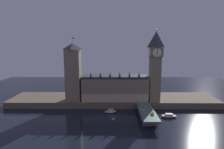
{
  "coord_description": "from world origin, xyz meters",
  "views": [
    {
      "loc": [
        -0.07,
        -159.37,
        64.33
      ],
      "look_at": [
        -1.34,
        20.0,
        34.73
      ],
      "focal_mm": 30.0,
      "sensor_mm": 36.0,
      "label": 1
    }
  ],
  "objects": [
    {
      "name": "parliament_hall",
      "position": [
        1.46,
        31.05,
        19.16
      ],
      "size": [
        66.71,
        21.47,
        30.4
      ],
      "color": "#7F7056",
      "rests_on": "embankment"
    },
    {
      "name": "car_southbound_lead",
      "position": [
        32.03,
        -14.01,
        7.79
      ],
      "size": [
        1.89,
        4.14,
        1.55
      ],
      "color": "yellow",
      "rests_on": "bridge"
    },
    {
      "name": "pedestrian_near_rail",
      "position": [
        23.22,
        -14.99,
        7.97
      ],
      "size": [
        0.38,
        0.38,
        1.71
      ],
      "color": "black",
      "rests_on": "bridge"
    },
    {
      "name": "ground_plane",
      "position": [
        0.0,
        0.0,
        0.0
      ],
      "size": [
        400.0,
        400.0,
        0.0
      ],
      "primitive_type": "plane",
      "color": "black"
    },
    {
      "name": "embankment",
      "position": [
        0.0,
        39.0,
        3.26
      ],
      "size": [
        220.0,
        42.0,
        6.53
      ],
      "color": "brown",
      "rests_on": "ground_plane"
    },
    {
      "name": "street_lamp_far",
      "position": [
        22.82,
        9.72,
        11.02
      ],
      "size": [
        1.34,
        0.6,
        6.31
      ],
      "color": "#2D3333",
      "rests_on": "bridge"
    },
    {
      "name": "bridge",
      "position": [
        29.09,
        -5.0,
        4.64
      ],
      "size": [
        13.34,
        46.0,
        7.06
      ],
      "color": "#476656",
      "rests_on": "ground_plane"
    },
    {
      "name": "street_lamp_near",
      "position": [
        22.82,
        -19.72,
        11.26
      ],
      "size": [
        1.34,
        0.6,
        6.72
      ],
      "color": "#2D3333",
      "rests_on": "bridge"
    },
    {
      "name": "victoria_tower",
      "position": [
        -40.95,
        28.78,
        35.76
      ],
      "size": [
        14.86,
        14.86,
        64.25
      ],
      "color": "#7F7056",
      "rests_on": "embankment"
    },
    {
      "name": "street_lamp_mid",
      "position": [
        35.36,
        -5.0,
        10.87
      ],
      "size": [
        1.34,
        0.6,
        6.07
      ],
      "color": "#2D3333",
      "rests_on": "bridge"
    },
    {
      "name": "pedestrian_mid_walk",
      "position": [
        34.96,
        -5.69,
        8.02
      ],
      "size": [
        0.38,
        0.38,
        1.8
      ],
      "color": "black",
      "rests_on": "bridge"
    },
    {
      "name": "boat_downstream",
      "position": [
        49.21,
        -1.95,
        1.21
      ],
      "size": [
        13.84,
        5.39,
        3.3
      ],
      "color": "#B2A893",
      "rests_on": "ground_plane"
    },
    {
      "name": "car_northbound_lead",
      "position": [
        26.16,
        -1.76,
        7.79
      ],
      "size": [
        1.85,
        3.85,
        1.56
      ],
      "color": "silver",
      "rests_on": "bridge"
    },
    {
      "name": "boat_upstream",
      "position": [
        -2.62,
        9.22,
        1.24
      ],
      "size": [
        11.22,
        5.11,
        3.39
      ],
      "color": "white",
      "rests_on": "ground_plane"
    },
    {
      "name": "clock_tower",
      "position": [
        41.83,
        26.74,
        44.33
      ],
      "size": [
        12.86,
        12.97,
        71.46
      ],
      "color": "#7F7056",
      "rests_on": "embankment"
    },
    {
      "name": "pedestrian_far_rail",
      "position": [
        23.22,
        8.25,
        7.98
      ],
      "size": [
        0.38,
        0.38,
        1.73
      ],
      "color": "black",
      "rests_on": "bridge"
    }
  ]
}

